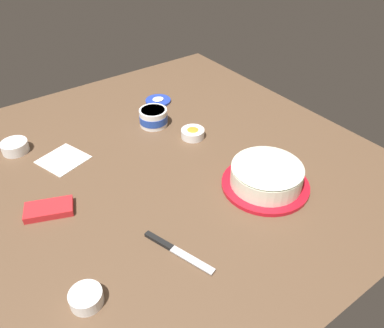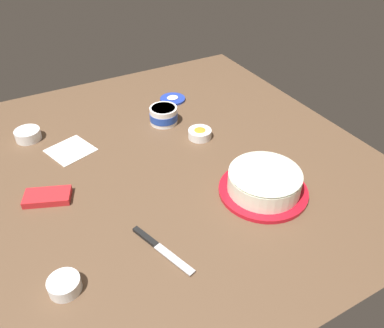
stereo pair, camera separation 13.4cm
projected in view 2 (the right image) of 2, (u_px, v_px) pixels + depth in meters
name	position (u px, v px, depth m)	size (l,w,h in m)	color
ground_plane	(157.00, 162.00, 1.41)	(1.54, 1.54, 0.00)	brown
frosted_cake	(264.00, 182.00, 1.25)	(0.30, 0.30, 0.09)	red
frosting_tub	(164.00, 115.00, 1.61)	(0.12, 0.12, 0.07)	white
frosting_tub_lid	(173.00, 99.00, 1.79)	(0.12, 0.12, 0.02)	#233DAD
spreading_knife	(157.00, 246.00, 1.09)	(0.09, 0.23, 0.01)	silver
sprinkle_bowl_orange	(200.00, 133.00, 1.53)	(0.09, 0.09, 0.04)	white
sprinkle_bowl_blue	(64.00, 285.00, 0.97)	(0.08, 0.08, 0.04)	white
sprinkle_bowl_rainbow	(28.00, 134.00, 1.52)	(0.10, 0.10, 0.04)	white
candy_box_lower	(47.00, 197.00, 1.24)	(0.15, 0.08, 0.02)	red
paper_napkin	(71.00, 150.00, 1.47)	(0.15, 0.15, 0.01)	white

